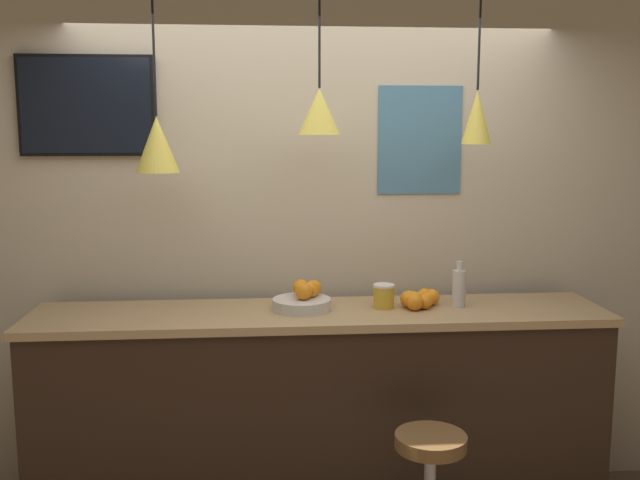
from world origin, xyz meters
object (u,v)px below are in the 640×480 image
(juice_bottle, at_px, (459,287))
(fruit_bowl, at_px, (303,299))
(mounted_tv, at_px, (87,106))
(spread_jar, at_px, (384,296))

(juice_bottle, bearing_deg, fruit_bowl, 179.29)
(juice_bottle, relative_size, mounted_tv, 0.34)
(fruit_bowl, height_order, juice_bottle, juice_bottle)
(juice_bottle, xyz_separation_m, mounted_tv, (-1.85, 0.32, 0.90))
(fruit_bowl, relative_size, spread_jar, 2.42)
(fruit_bowl, bearing_deg, spread_jar, -1.39)
(fruit_bowl, distance_m, spread_jar, 0.40)
(juice_bottle, distance_m, spread_jar, 0.38)
(mounted_tv, bearing_deg, fruit_bowl, -15.95)
(fruit_bowl, relative_size, juice_bottle, 1.25)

